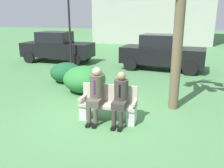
{
  "coord_description": "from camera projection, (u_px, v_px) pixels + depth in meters",
  "views": [
    {
      "loc": [
        1.81,
        -5.46,
        2.57
      ],
      "look_at": [
        0.28,
        0.26,
        0.85
      ],
      "focal_mm": 38.31,
      "sensor_mm": 36.0,
      "label": 1
    }
  ],
  "objects": [
    {
      "name": "ground_plane",
      "position": [
        99.0,
        117.0,
        6.23
      ],
      "size": [
        80.0,
        80.0,
        0.0
      ],
      "primitive_type": "plane",
      "color": "#4A7F4A"
    },
    {
      "name": "parked_car_far",
      "position": [
        162.0,
        52.0,
        11.44
      ],
      "size": [
        4.05,
        2.07,
        1.68
      ],
      "color": "black",
      "rests_on": "ground"
    },
    {
      "name": "shrub_near_bench",
      "position": [
        66.0,
        72.0,
        9.39
      ],
      "size": [
        1.25,
        1.14,
        0.78
      ],
      "primitive_type": "ellipsoid",
      "color": "#1A542E",
      "rests_on": "ground"
    },
    {
      "name": "shrub_mid_lawn",
      "position": [
        85.0,
        79.0,
        8.14
      ],
      "size": [
        1.46,
        1.34,
        0.91
      ],
      "primitive_type": "ellipsoid",
      "color": "#2C7435",
      "rests_on": "ground"
    },
    {
      "name": "street_lamp",
      "position": [
        69.0,
        22.0,
        11.54
      ],
      "size": [
        0.24,
        0.24,
        3.64
      ],
      "color": "black",
      "rests_on": "ground"
    },
    {
      "name": "seated_man_right",
      "position": [
        120.0,
        96.0,
        5.68
      ],
      "size": [
        0.34,
        0.72,
        1.28
      ],
      "color": "#38332D",
      "rests_on": "ground"
    },
    {
      "name": "park_bench",
      "position": [
        108.0,
        105.0,
        5.97
      ],
      "size": [
        1.41,
        0.44,
        0.9
      ],
      "color": "#B7AD9E",
      "rests_on": "ground"
    },
    {
      "name": "seated_man_left",
      "position": [
        96.0,
        92.0,
        5.83
      ],
      "size": [
        0.34,
        0.72,
        1.36
      ],
      "color": "#4C473D",
      "rests_on": "ground"
    },
    {
      "name": "parked_car_near",
      "position": [
        57.0,
        47.0,
        13.34
      ],
      "size": [
        3.94,
        1.79,
        1.68
      ],
      "color": "black",
      "rests_on": "ground"
    }
  ]
}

